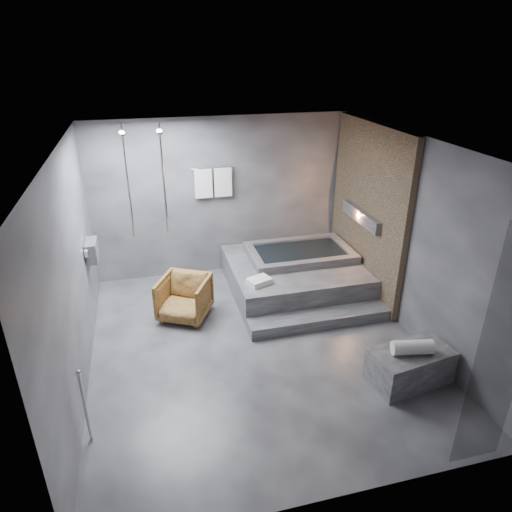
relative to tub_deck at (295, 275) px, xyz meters
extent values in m
plane|color=#2E2E30|center=(-1.05, -1.45, -0.25)|extent=(5.00, 5.00, 0.00)
cube|color=#4D4D4F|center=(-1.05, -1.45, 2.55)|extent=(4.50, 5.00, 0.04)
cube|color=#38383D|center=(-1.05, 1.05, 1.15)|extent=(4.50, 0.04, 2.80)
cube|color=#38383D|center=(-1.05, -3.95, 1.15)|extent=(4.50, 0.04, 2.80)
cube|color=#38383D|center=(-3.30, -1.45, 1.15)|extent=(0.04, 5.00, 2.80)
cube|color=#38383D|center=(1.20, -1.45, 1.15)|extent=(0.04, 5.00, 2.80)
cube|color=#9C805B|center=(1.14, -0.20, 1.15)|extent=(0.10, 2.40, 2.78)
cube|color=#FF9938|center=(1.06, -0.20, 1.05)|extent=(0.14, 1.20, 0.20)
cube|color=gray|center=(-3.21, -0.05, 0.85)|extent=(0.16, 0.42, 0.30)
imported|color=beige|center=(-3.20, -0.15, 0.80)|extent=(0.08, 0.08, 0.21)
imported|color=beige|center=(-3.20, 0.05, 0.78)|extent=(0.07, 0.07, 0.15)
cylinder|color=silver|center=(-2.05, 0.60, 1.65)|extent=(0.04, 0.04, 1.80)
cylinder|color=silver|center=(-2.60, 0.60, 1.65)|extent=(0.04, 0.04, 1.80)
cylinder|color=silver|center=(-1.20, 0.99, 1.70)|extent=(0.75, 0.02, 0.02)
cube|color=white|center=(-1.37, 0.97, 1.45)|extent=(0.30, 0.06, 0.50)
cube|color=white|center=(-1.03, 0.97, 1.45)|extent=(0.30, 0.06, 0.50)
cylinder|color=silver|center=(-3.20, -2.65, 0.20)|extent=(0.04, 0.04, 0.90)
cube|color=black|center=(0.60, -3.90, 1.10)|extent=(0.55, 0.01, 2.60)
cube|color=#333336|center=(0.00, 0.00, 0.00)|extent=(2.20, 2.00, 0.50)
cube|color=#333336|center=(0.00, -1.18, -0.16)|extent=(2.20, 0.36, 0.18)
cube|color=#38383A|center=(0.62, -2.64, -0.03)|extent=(1.07, 0.70, 0.45)
imported|color=#4A2E12|center=(-1.94, -0.45, 0.08)|extent=(0.97, 0.98, 0.67)
cylinder|color=white|center=(0.58, -2.68, 0.29)|extent=(0.52, 0.27, 0.18)
cube|color=silver|center=(-0.79, -0.59, 0.30)|extent=(0.41, 0.36, 0.09)
camera|label=1|loc=(-2.38, -6.59, 3.63)|focal=32.00mm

